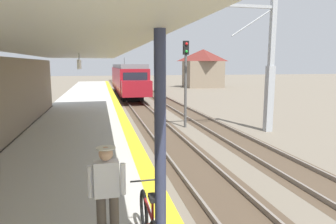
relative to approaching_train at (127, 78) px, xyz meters
name	(u,v)px	position (x,y,z in m)	size (l,w,h in m)	color
station_platform	(79,135)	(-4.40, -22.74, -1.73)	(5.00, 80.00, 0.91)	#B7B5AD
station_building_with_canopy	(10,101)	(-6.20, -26.87, 0.48)	(4.85, 24.00, 4.43)	#4C4C4C
track_pair_nearest_platform	(154,124)	(0.00, -18.74, -2.13)	(2.34, 120.00, 0.16)	#4C3D2D
track_pair_middle	(204,122)	(3.40, -18.74, -2.13)	(2.34, 120.00, 0.16)	#4C3D2D
approaching_train	(127,78)	(0.00, 0.00, 0.00)	(2.93, 19.60, 4.76)	maroon
commuter_person	(107,192)	(-3.28, -32.84, -0.34)	(0.59, 0.30, 1.67)	brown
rail_signal_post	(186,75)	(1.70, -19.99, 1.02)	(0.32, 0.34, 5.20)	#4C4C4C
catenary_pylon_far_side	(266,68)	(5.75, -22.09, 1.43)	(5.00, 0.40, 7.50)	#9EA3A8
distant_trackside_house	(203,68)	(13.82, 11.30, 1.16)	(6.60, 5.28, 6.40)	#7F705B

